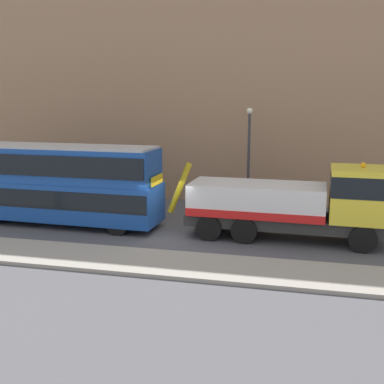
{
  "coord_description": "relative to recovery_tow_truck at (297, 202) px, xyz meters",
  "views": [
    {
      "loc": [
        5.99,
        -20.79,
        6.36
      ],
      "look_at": [
        0.91,
        0.42,
        2.0
      ],
      "focal_mm": 44.06,
      "sensor_mm": 36.0,
      "label": 1
    }
  ],
  "objects": [
    {
      "name": "near_kerb",
      "position": [
        -5.76,
        -4.6,
        -1.68
      ],
      "size": [
        60.0,
        2.8,
        0.15
      ],
      "primitive_type": "cube",
      "color": "gray",
      "rests_on": "ground_plane"
    },
    {
      "name": "building_facade",
      "position": [
        -5.76,
        7.77,
        6.31
      ],
      "size": [
        60.0,
        1.5,
        16.0
      ],
      "color": "#9E7A5B",
      "rests_on": "ground_plane"
    },
    {
      "name": "ground_plane",
      "position": [
        -5.76,
        -0.4,
        -1.76
      ],
      "size": [
        120.0,
        120.0,
        0.0
      ],
      "primitive_type": "plane",
      "color": "#4C4C51"
    },
    {
      "name": "street_lamp",
      "position": [
        -2.84,
        5.57,
        1.71
      ],
      "size": [
        0.36,
        0.36,
        5.83
      ],
      "color": "#38383D",
      "rests_on": "ground_plane"
    },
    {
      "name": "recovery_tow_truck",
      "position": [
        0.0,
        0.0,
        0.0
      ],
      "size": [
        10.18,
        2.91,
        3.67
      ],
      "rotation": [
        0.0,
        0.0,
        -0.03
      ],
      "color": "#2D2D2D",
      "rests_on": "ground_plane"
    },
    {
      "name": "double_decker_bus",
      "position": [
        -12.03,
        0.01,
        0.47
      ],
      "size": [
        11.11,
        2.88,
        4.06
      ],
      "rotation": [
        0.0,
        0.0,
        -0.03
      ],
      "color": "#19479E",
      "rests_on": "ground_plane"
    }
  ]
}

